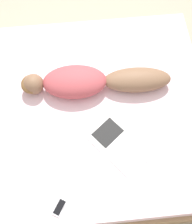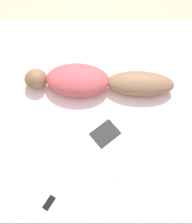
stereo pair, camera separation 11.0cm
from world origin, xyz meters
The scene contains 5 objects.
ground_plane centered at (0.00, 0.00, 0.00)m, with size 12.00×12.00×0.00m, color #B7A88E.
bed centered at (0.00, 0.00, 0.29)m, with size 1.96×2.24×0.58m.
person centered at (0.21, -0.10, 0.68)m, with size 0.35×1.31×0.20m.
open_magazine centered at (-0.35, -0.27, 0.59)m, with size 0.61×0.58×0.01m.
cell_phone centered at (-0.81, 0.24, 0.59)m, with size 0.15×0.13×0.01m.
Camera 2 is at (-1.15, -0.11, 3.02)m, focal length 50.00 mm.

